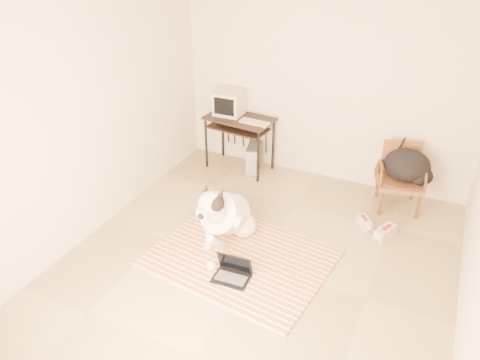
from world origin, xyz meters
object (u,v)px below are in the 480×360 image
Objects in this scene: computer_desk at (239,125)px; backpack at (409,167)px; crt_monitor at (229,103)px; rattan_chair at (400,177)px; laptop at (233,272)px; pc_tower at (254,158)px; dog at (225,216)px.

computer_desk is 1.64× the size of backpack.
rattan_chair is (2.46, -0.15, -0.55)m from crt_monitor.
laptop is at bearing -120.88° from rattan_chair.
pc_tower is 0.73× the size of backpack.
computer_desk is 1.22× the size of rattan_chair.
computer_desk is (-0.62, 1.68, 0.33)m from dog.
backpack is (1.38, 2.17, 0.48)m from laptop.
laptop is 2.73m from crt_monitor.
crt_monitor reaches higher than dog.
crt_monitor is at bearing 176.83° from backpack.
rattan_chair is at bearing 59.12° from laptop.
rattan_chair is (2.05, -0.10, 0.22)m from pc_tower.
laptop is at bearing -56.96° from dog.
dog is 1.82m from computer_desk.
dog reaches higher than laptop.
computer_desk is at bearing -23.86° from crt_monitor.
dog is 1.48× the size of rattan_chair.
rattan_chair is (1.65, 1.62, 0.06)m from dog.
pc_tower is at bearing -6.38° from crt_monitor.
dog is 0.70m from laptop.
backpack is at bearing -3.17° from crt_monitor.
computer_desk reaches higher than pc_tower.
crt_monitor is (-1.16, 2.31, 0.88)m from laptop.
dog is 2.04m from crt_monitor.
backpack is (2.54, -0.14, -0.40)m from crt_monitor.
dog is 1.77m from pc_tower.
pc_tower is at bearing 10.10° from computer_desk.
dog reaches higher than pc_tower.
computer_desk is 0.35m from crt_monitor.
laptop is at bearing -66.45° from computer_desk.
crt_monitor reaches higher than backpack.
rattan_chair is at bearing -3.42° from crt_monitor.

